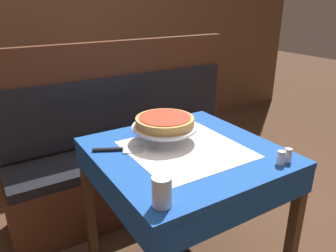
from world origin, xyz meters
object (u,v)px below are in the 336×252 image
dining_table_front (185,167)px  water_glass_near (162,192)px  pizza_server (120,150)px  salt_shaker (281,158)px  pepper_shaker (288,155)px  condiment_caddy (100,77)px  pizza_pan_stand (165,127)px  dining_table_rear (106,94)px  deep_dish_pizza (165,121)px  booth_bench (133,159)px

dining_table_front → water_glass_near: bearing=-135.0°
pizza_server → salt_shaker: salt_shaker is taller
pepper_shaker → condiment_caddy: 1.92m
pizza_pan_stand → water_glass_near: (-0.30, -0.47, -0.02)m
dining_table_rear → water_glass_near: 1.94m
dining_table_rear → salt_shaker: 1.88m
salt_shaker → dining_table_rear: bearing=92.1°
deep_dish_pizza → water_glass_near: deep_dish_pizza is taller
salt_shaker → condiment_caddy: 1.92m
pizza_server → pepper_shaker: 0.77m
booth_bench → pizza_pan_stand: size_ratio=5.17×
dining_table_rear → water_glass_near: water_glass_near is taller
dining_table_front → pizza_pan_stand: (-0.03, 0.14, 0.17)m
salt_shaker → pepper_shaker: same height
pizza_pan_stand → salt_shaker: 0.57m
dining_table_front → pepper_shaker: pepper_shaker is taller
pizza_pan_stand → pizza_server: (-0.24, 0.02, -0.07)m
water_glass_near → pepper_shaker: water_glass_near is taller
deep_dish_pizza → booth_bench: bearing=80.5°
salt_shaker → dining_table_front: bearing=127.5°
pizza_pan_stand → condiment_caddy: bearing=82.2°
dining_table_rear → pepper_shaker: bearing=-86.5°
deep_dish_pizza → water_glass_near: 0.56m
booth_bench → salt_shaker: size_ratio=27.81×
deep_dish_pizza → pizza_server: (-0.24, 0.02, -0.10)m
dining_table_rear → water_glass_near: (-0.53, -1.86, 0.18)m
pepper_shaker → salt_shaker: bearing=180.0°
dining_table_front → booth_bench: booth_bench is taller
condiment_caddy → deep_dish_pizza: bearing=-97.8°
deep_dish_pizza → dining_table_rear: bearing=80.6°
water_glass_near → pepper_shaker: 0.64m
dining_table_rear → deep_dish_pizza: deep_dish_pizza is taller
pizza_pan_stand → water_glass_near: bearing=-122.4°
salt_shaker → pepper_shaker: (0.05, -0.00, 0.00)m
pizza_pan_stand → pizza_server: size_ratio=1.41×
dining_table_rear → pepper_shaker: size_ratio=11.80×
deep_dish_pizza → pizza_server: deep_dish_pizza is taller
salt_shaker → pepper_shaker: 0.05m
dining_table_rear → water_glass_near: bearing=-105.9°
booth_bench → dining_table_front: bearing=-95.2°
booth_bench → deep_dish_pizza: (-0.10, -0.61, 0.50)m
pizza_server → condiment_caddy: 1.48m
condiment_caddy → pizza_server: bearing=-107.2°
booth_bench → pizza_server: booth_bench is taller
pizza_server → dining_table_rear: bearing=71.0°
dining_table_rear → salt_shaker: bearing=-87.9°
pizza_server → deep_dish_pizza: bearing=-3.8°
dining_table_rear → deep_dish_pizza: 1.42m
dining_table_rear → pepper_shaker: 1.88m
dining_table_front → salt_shaker: (0.26, -0.34, 0.13)m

